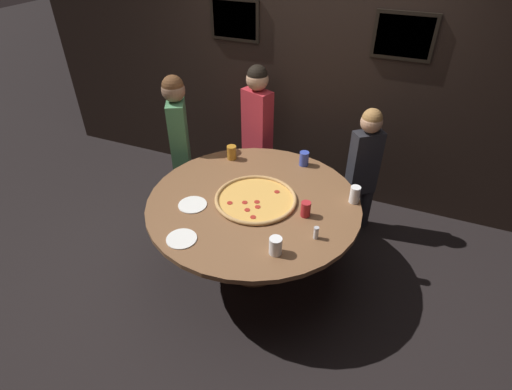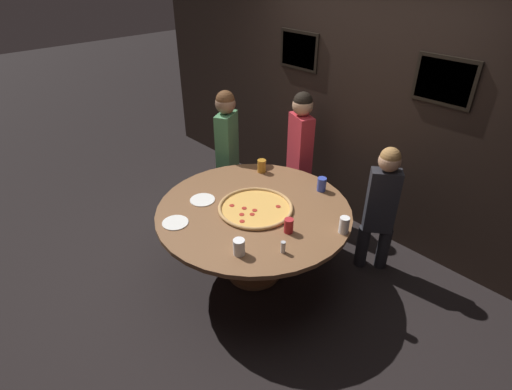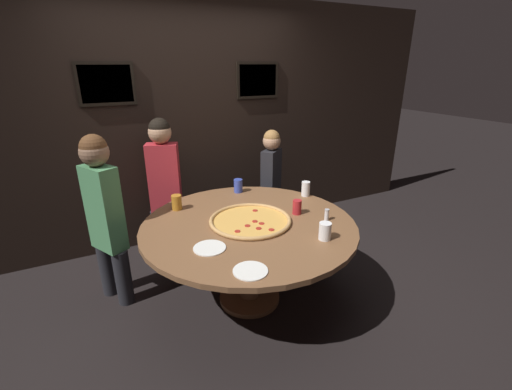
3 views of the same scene
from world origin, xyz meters
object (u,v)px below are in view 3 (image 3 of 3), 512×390
(white_plate_far_back, at_px, (250,271))
(dining_table, at_px, (249,236))
(white_plate_left_side, at_px, (210,248))
(drink_cup_by_shaker, at_px, (306,189))
(drink_cup_centre_back, at_px, (297,207))
(diner_far_left, at_px, (271,179))
(drink_cup_far_right, at_px, (325,231))
(drink_cup_near_right, at_px, (177,202))
(condiment_shaker, at_px, (327,215))
(diner_side_right, at_px, (165,181))
(diner_side_left, at_px, (105,212))
(giant_pizza, at_px, (250,220))
(drink_cup_far_left, at_px, (238,186))

(white_plate_far_back, bearing_deg, dining_table, 65.10)
(white_plate_left_side, bearing_deg, drink_cup_by_shaker, 24.78)
(drink_cup_centre_back, xyz_separation_m, diner_far_left, (0.27, 0.94, -0.08))
(drink_cup_far_right, bearing_deg, white_plate_left_side, 162.53)
(drink_cup_near_right, distance_m, condiment_shaker, 1.28)
(white_plate_left_side, height_order, diner_side_right, diner_side_right)
(dining_table, height_order, drink_cup_near_right, drink_cup_near_right)
(drink_cup_near_right, relative_size, white_plate_left_side, 0.58)
(diner_side_left, bearing_deg, giant_pizza, -145.89)
(dining_table, height_order, condiment_shaker, condiment_shaker)
(diner_far_left, height_order, diner_side_left, diner_side_left)
(drink_cup_far_right, relative_size, white_plate_far_back, 0.59)
(drink_cup_far_left, relative_size, white_plate_far_back, 0.60)
(white_plate_left_side, xyz_separation_m, condiment_shaker, (1.00, 0.00, 0.05))
(drink_cup_by_shaker, bearing_deg, drink_cup_centre_back, -133.90)
(drink_cup_far_right, xyz_separation_m, diner_side_right, (-0.79, 1.57, 0.02))
(drink_cup_far_left, height_order, diner_side_left, diner_side_left)
(white_plate_far_back, bearing_deg, diner_far_left, 56.87)
(giant_pizza, relative_size, diner_side_left, 0.46)
(drink_cup_near_right, height_order, drink_cup_far_right, drink_cup_near_right)
(dining_table, bearing_deg, giant_pizza, 23.17)
(drink_cup_centre_back, xyz_separation_m, condiment_shaker, (0.14, -0.22, -0.01))
(diner_side_right, bearing_deg, white_plate_left_side, 111.17)
(dining_table, relative_size, diner_side_right, 1.18)
(dining_table, bearing_deg, drink_cup_by_shaker, 21.37)
(drink_cup_far_left, bearing_deg, drink_cup_by_shaker, -35.72)
(dining_table, height_order, drink_cup_far_left, drink_cup_far_left)
(drink_cup_near_right, distance_m, diner_side_right, 0.56)
(drink_cup_near_right, relative_size, drink_cup_centre_back, 1.06)
(dining_table, height_order, giant_pizza, giant_pizza)
(drink_cup_centre_back, xyz_separation_m, diner_side_right, (-0.86, 1.10, 0.02))
(white_plate_left_side, bearing_deg, diner_side_right, 89.97)
(drink_cup_by_shaker, bearing_deg, drink_cup_near_right, 168.93)
(giant_pizza, distance_m, drink_cup_far_right, 0.62)
(giant_pizza, bearing_deg, diner_far_left, 52.40)
(drink_cup_near_right, distance_m, diner_far_left, 1.22)
(drink_cup_far_right, height_order, drink_cup_by_shaker, drink_cup_by_shaker)
(dining_table, bearing_deg, diner_far_left, 51.99)
(dining_table, bearing_deg, drink_cup_far_right, -53.13)
(diner_far_left, bearing_deg, drink_cup_by_shaker, 54.88)
(drink_cup_near_right, xyz_separation_m, white_plate_left_side, (0.02, -0.77, -0.06))
(white_plate_far_back, distance_m, diner_side_right, 1.71)
(white_plate_left_side, xyz_separation_m, diner_side_left, (-0.60, 0.79, 0.08))
(drink_cup_far_right, distance_m, diner_side_right, 1.76)
(condiment_shaker, xyz_separation_m, diner_side_right, (-1.00, 1.32, 0.04))
(drink_cup_far_left, height_order, white_plate_left_side, drink_cup_far_left)
(white_plate_left_side, height_order, diner_side_left, diner_side_left)
(drink_cup_centre_back, distance_m, diner_side_left, 1.57)
(drink_cup_far_left, distance_m, diner_side_right, 0.75)
(drink_cup_by_shaker, bearing_deg, drink_cup_far_left, 144.28)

